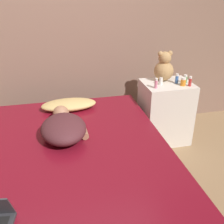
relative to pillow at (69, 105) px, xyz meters
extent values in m
plane|color=#937551|center=(-0.06, -0.79, -0.55)|extent=(12.00, 12.00, 0.00)
cube|color=#846656|center=(-0.06, 0.54, 0.75)|extent=(8.00, 0.06, 2.60)
cube|color=brown|center=(-0.06, -0.79, -0.39)|extent=(1.64, 2.09, 0.32)
cube|color=maroon|center=(-0.06, -0.79, -0.14)|extent=(1.61, 2.05, 0.18)
cube|color=silver|center=(1.09, -0.02, -0.20)|extent=(0.54, 0.44, 0.71)
ellipsoid|color=tan|center=(0.00, 0.00, 0.00)|extent=(0.57, 0.27, 0.10)
ellipsoid|color=#4C2328|center=(-0.09, -0.56, 0.04)|extent=(0.39, 0.51, 0.18)
sphere|color=#A87556|center=(-0.09, -0.25, 0.03)|extent=(0.15, 0.15, 0.15)
cylinder|color=#A87556|center=(0.09, -0.54, -0.02)|extent=(0.06, 0.23, 0.06)
sphere|color=tan|center=(1.07, 0.08, 0.27)|extent=(0.22, 0.22, 0.22)
sphere|color=tan|center=(1.07, 0.08, 0.41)|extent=(0.14, 0.14, 0.14)
sphere|color=tan|center=(1.02, 0.08, 0.46)|extent=(0.06, 0.06, 0.06)
sphere|color=tan|center=(1.13, 0.08, 0.46)|extent=(0.06, 0.06, 0.06)
cylinder|color=orange|center=(1.21, -0.13, 0.19)|extent=(0.05, 0.05, 0.07)
cylinder|color=white|center=(1.21, -0.13, 0.24)|extent=(0.05, 0.05, 0.02)
cylinder|color=#3866B2|center=(1.18, -0.04, 0.20)|extent=(0.03, 0.03, 0.08)
cylinder|color=white|center=(1.18, -0.04, 0.25)|extent=(0.03, 0.03, 0.02)
cylinder|color=#B72D2D|center=(1.28, -0.15, 0.20)|extent=(0.03, 0.03, 0.08)
cylinder|color=white|center=(1.28, -0.15, 0.25)|extent=(0.03, 0.03, 0.02)
cylinder|color=pink|center=(0.90, -0.13, 0.20)|extent=(0.03, 0.03, 0.08)
cylinder|color=white|center=(0.90, -0.13, 0.25)|extent=(0.03, 0.03, 0.02)
cylinder|color=#3D8E4C|center=(1.28, -0.05, 0.19)|extent=(0.04, 0.04, 0.07)
cylinder|color=white|center=(1.28, -0.05, 0.24)|extent=(0.04, 0.04, 0.02)
cylinder|color=white|center=(0.99, -0.04, 0.19)|extent=(0.04, 0.04, 0.06)
cylinder|color=white|center=(0.99, -0.04, 0.23)|extent=(0.04, 0.04, 0.02)
camera|label=1|loc=(-0.11, -2.53, 1.14)|focal=42.00mm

